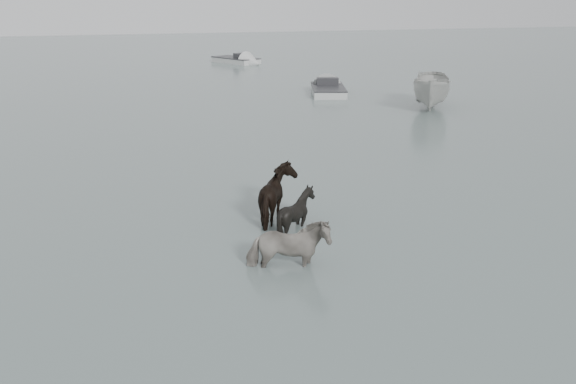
{
  "coord_description": "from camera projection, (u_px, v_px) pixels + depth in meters",
  "views": [
    {
      "loc": [
        -2.63,
        -11.44,
        5.08
      ],
      "look_at": [
        0.86,
        1.0,
        1.0
      ],
      "focal_mm": 40.0,
      "sensor_mm": 36.0,
      "label": 1
    }
  ],
  "objects": [
    {
      "name": "ground",
      "position": [
        260.0,
        258.0,
        12.71
      ],
      "size": [
        140.0,
        140.0,
        0.0
      ],
      "primitive_type": "plane",
      "color": "#4E5C59",
      "rests_on": "ground"
    },
    {
      "name": "pony_pinto",
      "position": [
        288.0,
        235.0,
        12.07
      ],
      "size": [
        1.7,
        1.01,
        1.35
      ],
      "primitive_type": "imported",
      "rotation": [
        0.0,
        0.0,
        1.38
      ],
      "color": "black",
      "rests_on": "ground"
    },
    {
      "name": "boat_small",
      "position": [
        432.0,
        89.0,
        28.72
      ],
      "size": [
        3.59,
        4.58,
        1.68
      ],
      "primitive_type": "imported",
      "rotation": [
        0.0,
        0.0,
        -0.52
      ],
      "color": "#ABABA7",
      "rests_on": "ground"
    },
    {
      "name": "pony_dark",
      "position": [
        280.0,
        189.0,
        14.67
      ],
      "size": [
        1.25,
        1.45,
        1.44
      ],
      "primitive_type": "imported",
      "rotation": [
        0.0,
        0.0,
        1.59
      ],
      "color": "black",
      "rests_on": "ground"
    },
    {
      "name": "pony_black",
      "position": [
        296.0,
        202.0,
        14.21
      ],
      "size": [
        1.15,
        1.03,
        1.2
      ],
      "primitive_type": "imported",
      "rotation": [
        0.0,
        0.0,
        1.51
      ],
      "color": "black",
      "rests_on": "ground"
    },
    {
      "name": "skiff_mid",
      "position": [
        236.0,
        58.0,
        46.71
      ],
      "size": [
        3.9,
        5.39,
        0.75
      ],
      "primitive_type": null,
      "rotation": [
        0.0,
        0.0,
        -1.08
      ],
      "color": "#ACAEAB",
      "rests_on": "ground"
    },
    {
      "name": "skiff_port",
      "position": [
        328.0,
        87.0,
        32.66
      ],
      "size": [
        2.87,
        5.37,
        0.75
      ],
      "primitive_type": null,
      "rotation": [
        0.0,
        0.0,
        1.31
      ],
      "color": "#A2A4A2",
      "rests_on": "ground"
    }
  ]
}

